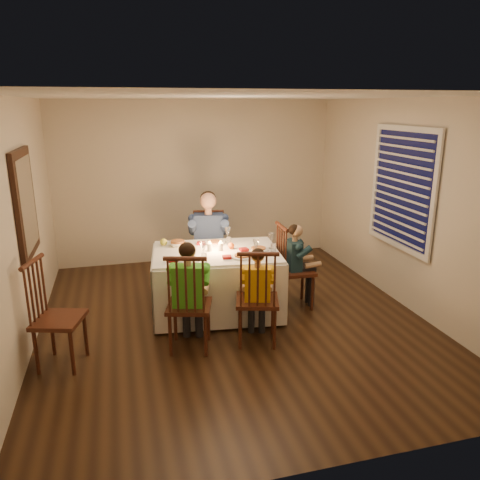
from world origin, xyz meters
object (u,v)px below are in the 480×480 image
object	(u,v)px
adult	(210,288)
child_green	(191,347)
chair_near_right	(257,341)
serving_bowl	(178,244)
dining_table	(216,269)
child_teal	(294,305)
child_yellow	(257,341)
chair_extra	(64,364)
chair_near_left	(191,347)
chair_adult	(210,288)
chair_end	(294,305)

from	to	relation	value
adult	child_green	distance (m)	1.70
chair_near_right	serving_bowl	world-z (taller)	serving_bowl
dining_table	child_teal	world-z (taller)	dining_table
child_yellow	serving_bowl	xyz separation A→B (m)	(-0.69, 1.19, 0.83)
chair_extra	serving_bowl	bearing A→B (deg)	-32.37
dining_table	chair_near_left	bearing A→B (deg)	-113.29
chair_adult	chair_end	bearing A→B (deg)	-31.44
chair_adult	child_teal	world-z (taller)	chair_adult
dining_table	chair_adult	world-z (taller)	dining_table
chair_extra	chair_adult	bearing A→B (deg)	-31.52
child_green	chair_end	bearing A→B (deg)	-137.59
child_green	child_yellow	distance (m)	0.73
chair_end	chair_adult	bearing A→B (deg)	49.19
adult	serving_bowl	distance (m)	1.07
child_green	chair_extra	bearing A→B (deg)	16.05
dining_table	chair_near_right	distance (m)	1.07
chair_near_right	chair_extra	world-z (taller)	chair_extra
chair_near_right	child_yellow	world-z (taller)	chair_near_right
chair_extra	serving_bowl	world-z (taller)	serving_bowl
serving_bowl	child_yellow	bearing A→B (deg)	-59.88
child_green	serving_bowl	size ratio (longest dim) A/B	5.43
child_green	chair_near_left	bearing A→B (deg)	-0.00
chair_near_right	adult	world-z (taller)	adult
chair_end	child_yellow	xyz separation A→B (m)	(-0.75, -0.79, 0.00)
child_yellow	chair_near_right	bearing A→B (deg)	-164.21
chair_adult	child_teal	bearing A→B (deg)	-31.44
chair_extra	adult	xyz separation A→B (m)	(1.82, 1.62, 0.00)
chair_near_right	adult	xyz separation A→B (m)	(-0.20, 1.66, 0.00)
chair_near_right	chair_extra	xyz separation A→B (m)	(-2.02, 0.04, 0.00)
chair_extra	serving_bowl	size ratio (longest dim) A/B	5.06
chair_near_right	child_teal	bearing A→B (deg)	-117.71
chair_end	serving_bowl	distance (m)	1.71
dining_table	child_yellow	world-z (taller)	dining_table
adult	child_teal	xyz separation A→B (m)	(0.94, -0.87, 0.00)
chair_near_left	serving_bowl	distance (m)	1.41
child_green	child_yellow	bearing A→B (deg)	-167.68
serving_bowl	chair_adult	bearing A→B (deg)	43.89
chair_end	child_teal	size ratio (longest dim) A/B	1.01
chair_near_left	serving_bowl	size ratio (longest dim) A/B	5.00
child_green	child_yellow	xyz separation A→B (m)	(0.73, -0.04, 0.00)
chair_adult	child_yellow	world-z (taller)	chair_adult
chair_near_left	child_green	world-z (taller)	child_green
child_yellow	chair_near_left	bearing A→B (deg)	12.35
chair_near_left	adult	size ratio (longest dim) A/B	0.79
chair_near_left	chair_end	size ratio (longest dim) A/B	1.00
chair_extra	chair_near_left	bearing A→B (deg)	-72.88
dining_table	chair_end	world-z (taller)	dining_table
chair_extra	child_yellow	world-z (taller)	chair_extra
adult	child_teal	size ratio (longest dim) A/B	1.27
adult	child_yellow	size ratio (longest dim) A/B	1.28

